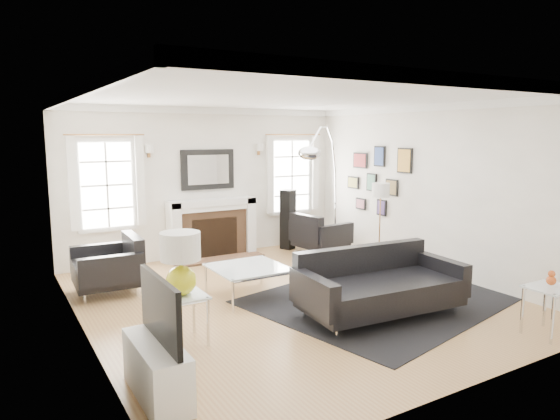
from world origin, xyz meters
TOP-DOWN VIEW (x-y plane):
  - floor at (0.00, 0.00)m, footprint 6.00×6.00m
  - back_wall at (0.00, 3.00)m, footprint 5.50×0.04m
  - front_wall at (0.00, -3.00)m, footprint 5.50×0.04m
  - left_wall at (-2.75, 0.00)m, footprint 0.04×6.00m
  - right_wall at (2.75, 0.00)m, footprint 0.04×6.00m
  - ceiling at (0.00, 0.00)m, footprint 5.50×6.00m
  - crown_molding at (0.00, 0.00)m, footprint 5.50×6.00m
  - fireplace at (0.00, 2.79)m, footprint 1.70×0.69m
  - mantel_mirror at (0.00, 2.95)m, footprint 1.05×0.07m
  - window_left at (-1.85, 2.95)m, footprint 1.24×0.15m
  - window_right at (1.85, 2.95)m, footprint 1.24×0.15m
  - gallery_wall at (2.72, 1.30)m, footprint 0.04×1.73m
  - tv_unit at (-2.44, -1.70)m, footprint 0.35×1.00m
  - area_rug at (1.04, -0.70)m, footprint 3.83×3.41m
  - sofa at (0.60, -1.14)m, footprint 2.20×1.14m
  - armchair_left at (-2.13, 1.56)m, footprint 0.95×1.05m
  - armchair_right at (1.89, 2.02)m, footprint 0.98×1.07m
  - coffee_table at (-0.50, 0.34)m, footprint 1.00×1.00m
  - side_table_left at (-1.86, -0.72)m, footprint 0.51×0.51m
  - nesting_table at (1.86, -2.65)m, footprint 0.52×0.44m
  - gourd_lamp at (-1.86, -0.72)m, footprint 0.44×0.44m
  - orange_vase at (1.86, -2.65)m, footprint 0.11×0.11m
  - arc_floor_lamp at (1.46, 1.25)m, footprint 1.80×1.66m
  - stick_floor_lamp at (2.20, 0.62)m, footprint 0.30×0.30m
  - speaker_tower at (1.58, 2.65)m, footprint 0.32×0.32m

SIDE VIEW (x-z plane):
  - floor at x=0.00m, z-range 0.00..0.00m
  - area_rug at x=1.04m, z-range 0.00..0.01m
  - tv_unit at x=-2.44m, z-range -0.22..0.87m
  - armchair_right at x=1.89m, z-range 0.04..0.69m
  - sofa at x=0.60m, z-range 0.03..0.73m
  - armchair_left at x=-2.13m, z-range 0.04..0.72m
  - coffee_table at x=-0.50m, z-range 0.19..0.63m
  - side_table_left at x=-1.86m, z-range 0.17..0.73m
  - nesting_table at x=1.86m, z-range 0.17..0.75m
  - fireplace at x=0.00m, z-range -0.01..1.10m
  - speaker_tower at x=1.58m, z-range 0.00..1.20m
  - orange_vase at x=1.86m, z-range 0.59..0.76m
  - gourd_lamp at x=-1.86m, z-range 0.61..1.31m
  - stick_floor_lamp at x=2.20m, z-range 0.54..2.02m
  - arc_floor_lamp at x=1.46m, z-range 0.10..2.65m
  - back_wall at x=0.00m, z-range 0.00..2.80m
  - front_wall at x=0.00m, z-range 0.00..2.80m
  - left_wall at x=-2.75m, z-range 0.00..2.80m
  - right_wall at x=2.75m, z-range 0.00..2.80m
  - window_left at x=-1.85m, z-range 0.65..2.27m
  - window_right at x=1.85m, z-range 0.65..2.27m
  - gallery_wall at x=2.72m, z-range 0.89..2.18m
  - mantel_mirror at x=0.00m, z-range 1.27..2.02m
  - crown_molding at x=0.00m, z-range 2.68..2.80m
  - ceiling at x=0.00m, z-range 2.79..2.81m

